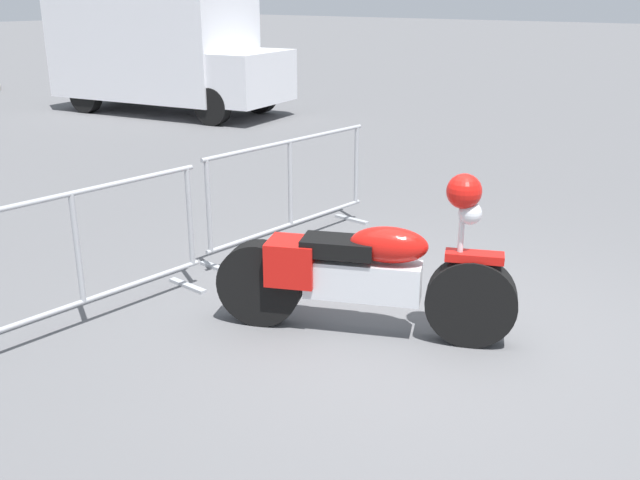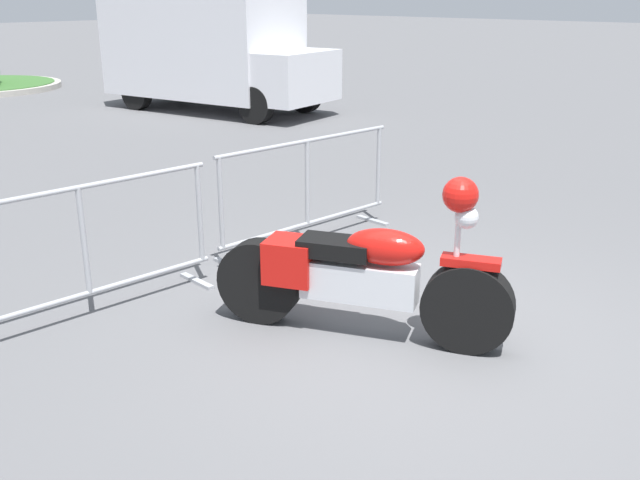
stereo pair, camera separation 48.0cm
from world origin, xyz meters
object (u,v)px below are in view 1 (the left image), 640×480
Objects in this scene: motorcycle at (363,273)px; delivery_van at (162,52)px; crowd_barrier_near at (78,258)px; crowd_barrier_far at (290,190)px.

delivery_van reaches higher than motorcycle.
motorcycle is 2.12m from crowd_barrier_near.
crowd_barrier_near and crowd_barrier_far have the same top height.
crowd_barrier_near is at bearing -170.38° from motorcycle.
crowd_barrier_far is at bearing 0.00° from crowd_barrier_near.
motorcycle reaches higher than crowd_barrier_far.
delivery_van is (4.79, 7.60, 0.69)m from crowd_barrier_far.
delivery_van reaches higher than crowd_barrier_near.
crowd_barrier_far is at bearing 119.45° from motorcycle.
delivery_van is at bearing 57.78° from crowd_barrier_far.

